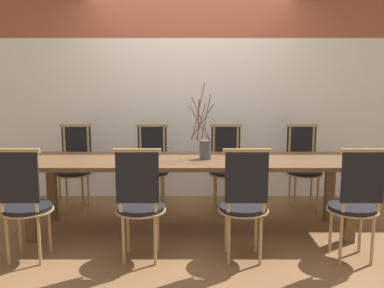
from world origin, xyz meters
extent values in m
plane|color=brown|center=(0.00, 0.00, 0.00)|extent=(16.00, 16.00, 0.00)
cube|color=white|center=(0.00, 1.26, 1.00)|extent=(12.00, 0.06, 1.99)
cube|color=brown|center=(0.00, 0.00, 0.71)|extent=(3.18, 0.82, 0.04)
cube|color=brown|center=(-1.48, -0.30, 0.34)|extent=(0.09, 0.09, 0.69)
cube|color=brown|center=(1.48, -0.30, 0.34)|extent=(0.09, 0.09, 0.69)
cube|color=brown|center=(-1.48, 0.30, 0.34)|extent=(0.09, 0.09, 0.69)
cube|color=brown|center=(1.48, 0.30, 0.34)|extent=(0.09, 0.09, 0.69)
cylinder|color=black|center=(-1.36, -0.68, 0.45)|extent=(0.40, 0.40, 0.04)
cylinder|color=tan|center=(-1.36, -0.68, 0.42)|extent=(0.42, 0.42, 0.01)
cylinder|color=tan|center=(-1.49, -0.55, 0.22)|extent=(0.03, 0.03, 0.43)
cylinder|color=tan|center=(-1.24, -0.55, 0.22)|extent=(0.03, 0.03, 0.43)
cylinder|color=tan|center=(-1.49, -0.81, 0.22)|extent=(0.03, 0.03, 0.43)
cylinder|color=tan|center=(-1.24, -0.81, 0.22)|extent=(0.03, 0.03, 0.43)
cylinder|color=tan|center=(-1.50, -0.85, 0.72)|extent=(0.03, 0.03, 0.51)
cylinder|color=tan|center=(-1.23, -0.85, 0.72)|extent=(0.03, 0.03, 0.51)
cube|color=black|center=(-1.36, -0.85, 0.75)|extent=(0.34, 0.02, 0.41)
cube|color=tan|center=(-1.36, -0.85, 0.96)|extent=(0.38, 0.03, 0.03)
cylinder|color=black|center=(-0.42, -0.68, 0.45)|extent=(0.40, 0.40, 0.04)
cylinder|color=tan|center=(-0.42, -0.68, 0.42)|extent=(0.42, 0.42, 0.01)
cylinder|color=tan|center=(-0.55, -0.55, 0.22)|extent=(0.03, 0.03, 0.43)
cylinder|color=tan|center=(-0.29, -0.55, 0.22)|extent=(0.03, 0.03, 0.43)
cylinder|color=tan|center=(-0.55, -0.81, 0.22)|extent=(0.03, 0.03, 0.43)
cylinder|color=tan|center=(-0.29, -0.81, 0.22)|extent=(0.03, 0.03, 0.43)
cylinder|color=tan|center=(-0.56, -0.85, 0.72)|extent=(0.03, 0.03, 0.51)
cylinder|color=tan|center=(-0.28, -0.85, 0.72)|extent=(0.03, 0.03, 0.51)
cube|color=black|center=(-0.42, -0.85, 0.75)|extent=(0.34, 0.02, 0.41)
cube|color=tan|center=(-0.42, -0.85, 0.96)|extent=(0.38, 0.03, 0.03)
cylinder|color=black|center=(0.44, -0.68, 0.45)|extent=(0.40, 0.40, 0.04)
cylinder|color=tan|center=(0.44, -0.68, 0.42)|extent=(0.42, 0.42, 0.01)
cylinder|color=tan|center=(0.31, -0.55, 0.22)|extent=(0.03, 0.03, 0.43)
cylinder|color=tan|center=(0.57, -0.55, 0.22)|extent=(0.03, 0.03, 0.43)
cylinder|color=tan|center=(0.31, -0.81, 0.22)|extent=(0.03, 0.03, 0.43)
cylinder|color=tan|center=(0.57, -0.81, 0.22)|extent=(0.03, 0.03, 0.43)
cylinder|color=tan|center=(0.30, -0.85, 0.72)|extent=(0.03, 0.03, 0.51)
cylinder|color=tan|center=(0.58, -0.85, 0.72)|extent=(0.03, 0.03, 0.51)
cube|color=black|center=(0.44, -0.85, 0.75)|extent=(0.34, 0.02, 0.41)
cube|color=tan|center=(0.44, -0.85, 0.96)|extent=(0.38, 0.03, 0.03)
cylinder|color=black|center=(1.36, -0.68, 0.45)|extent=(0.40, 0.40, 0.04)
cylinder|color=tan|center=(1.36, -0.68, 0.42)|extent=(0.42, 0.42, 0.01)
cylinder|color=tan|center=(1.23, -0.55, 0.22)|extent=(0.03, 0.03, 0.43)
cylinder|color=tan|center=(1.49, -0.55, 0.22)|extent=(0.03, 0.03, 0.43)
cylinder|color=tan|center=(1.23, -0.81, 0.22)|extent=(0.03, 0.03, 0.43)
cylinder|color=tan|center=(1.49, -0.81, 0.22)|extent=(0.03, 0.03, 0.43)
cylinder|color=tan|center=(1.22, -0.85, 0.72)|extent=(0.03, 0.03, 0.51)
cylinder|color=tan|center=(1.50, -0.85, 0.72)|extent=(0.03, 0.03, 0.51)
cube|color=black|center=(1.36, -0.85, 0.75)|extent=(0.34, 0.02, 0.41)
cube|color=tan|center=(1.36, -0.85, 0.96)|extent=(0.38, 0.03, 0.03)
cylinder|color=black|center=(-1.35, 0.68, 0.45)|extent=(0.40, 0.40, 0.04)
cylinder|color=tan|center=(-1.35, 0.68, 0.42)|extent=(0.42, 0.42, 0.01)
cylinder|color=tan|center=(-1.22, 0.55, 0.22)|extent=(0.03, 0.03, 0.43)
cylinder|color=tan|center=(-1.48, 0.55, 0.22)|extent=(0.03, 0.03, 0.43)
cylinder|color=tan|center=(-1.22, 0.81, 0.22)|extent=(0.03, 0.03, 0.43)
cylinder|color=tan|center=(-1.48, 0.81, 0.22)|extent=(0.03, 0.03, 0.43)
cylinder|color=tan|center=(-1.21, 0.85, 0.72)|extent=(0.03, 0.03, 0.51)
cylinder|color=tan|center=(-1.49, 0.85, 0.72)|extent=(0.03, 0.03, 0.51)
cube|color=black|center=(-1.35, 0.85, 0.75)|extent=(0.34, 0.02, 0.41)
cube|color=tan|center=(-1.35, 0.85, 0.96)|extent=(0.38, 0.03, 0.03)
cylinder|color=black|center=(-0.46, 0.68, 0.45)|extent=(0.40, 0.40, 0.04)
cylinder|color=tan|center=(-0.46, 0.68, 0.42)|extent=(0.42, 0.42, 0.01)
cylinder|color=tan|center=(-0.33, 0.55, 0.22)|extent=(0.03, 0.03, 0.43)
cylinder|color=tan|center=(-0.59, 0.55, 0.22)|extent=(0.03, 0.03, 0.43)
cylinder|color=tan|center=(-0.33, 0.81, 0.22)|extent=(0.03, 0.03, 0.43)
cylinder|color=tan|center=(-0.59, 0.81, 0.22)|extent=(0.03, 0.03, 0.43)
cylinder|color=tan|center=(-0.32, 0.85, 0.72)|extent=(0.03, 0.03, 0.51)
cylinder|color=tan|center=(-0.60, 0.85, 0.72)|extent=(0.03, 0.03, 0.51)
cube|color=black|center=(-0.46, 0.85, 0.75)|extent=(0.34, 0.02, 0.41)
cube|color=tan|center=(-0.46, 0.85, 0.96)|extent=(0.38, 0.03, 0.03)
cylinder|color=black|center=(0.41, 0.68, 0.45)|extent=(0.40, 0.40, 0.04)
cylinder|color=tan|center=(0.41, 0.68, 0.42)|extent=(0.42, 0.42, 0.01)
cylinder|color=tan|center=(0.54, 0.55, 0.22)|extent=(0.03, 0.03, 0.43)
cylinder|color=tan|center=(0.28, 0.55, 0.22)|extent=(0.03, 0.03, 0.43)
cylinder|color=tan|center=(0.54, 0.81, 0.22)|extent=(0.03, 0.03, 0.43)
cylinder|color=tan|center=(0.28, 0.81, 0.22)|extent=(0.03, 0.03, 0.43)
cylinder|color=tan|center=(0.55, 0.85, 0.72)|extent=(0.03, 0.03, 0.51)
cylinder|color=tan|center=(0.27, 0.85, 0.72)|extent=(0.03, 0.03, 0.51)
cube|color=black|center=(0.41, 0.85, 0.75)|extent=(0.34, 0.02, 0.41)
cube|color=tan|center=(0.41, 0.85, 0.96)|extent=(0.38, 0.03, 0.03)
cylinder|color=black|center=(1.30, 0.68, 0.45)|extent=(0.40, 0.40, 0.04)
cylinder|color=tan|center=(1.30, 0.68, 0.42)|extent=(0.42, 0.42, 0.01)
cylinder|color=tan|center=(1.43, 0.55, 0.22)|extent=(0.03, 0.03, 0.43)
cylinder|color=tan|center=(1.17, 0.55, 0.22)|extent=(0.03, 0.03, 0.43)
cylinder|color=tan|center=(1.43, 0.81, 0.22)|extent=(0.03, 0.03, 0.43)
cylinder|color=tan|center=(1.17, 0.81, 0.22)|extent=(0.03, 0.03, 0.43)
cylinder|color=tan|center=(1.44, 0.85, 0.72)|extent=(0.03, 0.03, 0.51)
cylinder|color=tan|center=(1.16, 0.85, 0.72)|extent=(0.03, 0.03, 0.51)
cube|color=black|center=(1.30, 0.85, 0.75)|extent=(0.34, 0.02, 0.41)
cube|color=tan|center=(1.30, 0.85, 0.96)|extent=(0.38, 0.03, 0.03)
cylinder|color=#4C5156|center=(0.15, 0.01, 0.82)|extent=(0.12, 0.12, 0.19)
cylinder|color=#473828|center=(0.15, 0.05, 1.14)|extent=(0.10, 0.02, 0.44)
cylinder|color=#473828|center=(0.10, -0.08, 1.13)|extent=(0.19, 0.10, 0.43)
cylinder|color=#473828|center=(0.07, 0.02, 1.11)|extent=(0.02, 0.15, 0.39)
cylinder|color=#473828|center=(0.09, -0.09, 1.09)|extent=(0.21, 0.12, 0.35)
cylinder|color=#473828|center=(0.08, 0.02, 1.11)|extent=(0.02, 0.14, 0.40)
cylinder|color=#473828|center=(0.08, 0.07, 1.19)|extent=(0.14, 0.15, 0.56)
cylinder|color=#473828|center=(0.10, 0.05, 1.09)|extent=(0.10, 0.11, 0.35)
cylinder|color=#473828|center=(0.12, 0.12, 1.09)|extent=(0.24, 0.07, 0.35)
cube|color=#234C8C|center=(0.55, 0.07, 0.74)|extent=(0.19, 0.15, 0.02)
cube|color=#234C8C|center=(0.55, 0.07, 0.75)|extent=(0.27, 0.21, 0.02)
cube|color=#234C8C|center=(0.57, 0.08, 0.77)|extent=(0.26, 0.18, 0.02)
camera|label=1|loc=(0.01, -4.12, 1.54)|focal=40.00mm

